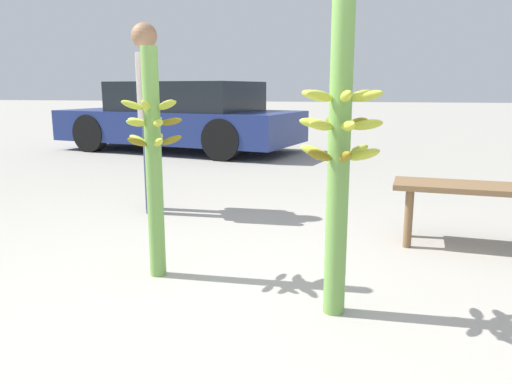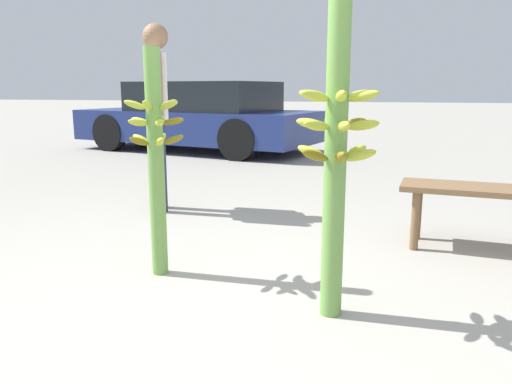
# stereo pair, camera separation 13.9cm
# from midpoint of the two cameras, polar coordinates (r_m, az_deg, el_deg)

# --- Properties ---
(ground_plane) EXTENTS (80.00, 80.00, 0.00)m
(ground_plane) POSITION_cam_midpoint_polar(r_m,az_deg,el_deg) (2.64, -4.36, -14.02)
(ground_plane) COLOR #9E998E
(banana_stalk_left) EXTENTS (0.36, 0.36, 1.39)m
(banana_stalk_left) POSITION_cam_midpoint_polar(r_m,az_deg,el_deg) (3.07, -12.91, 3.87)
(banana_stalk_left) COLOR #6B9E47
(banana_stalk_left) RESTS_ON ground_plane
(banana_stalk_center) EXTENTS (0.42, 0.42, 1.68)m
(banana_stalk_center) POSITION_cam_midpoint_polar(r_m,az_deg,el_deg) (2.47, 7.89, 5.19)
(banana_stalk_center) COLOR #6B9E47
(banana_stalk_center) RESTS_ON ground_plane
(vendor_person) EXTENTS (0.33, 0.57, 1.72)m
(vendor_person) POSITION_cam_midpoint_polar(r_m,az_deg,el_deg) (4.74, -13.18, 10.22)
(vendor_person) COLOR #2D334C
(vendor_person) RESTS_ON ground_plane
(market_bench) EXTENTS (1.37, 0.54, 0.47)m
(market_bench) POSITION_cam_midpoint_polar(r_m,az_deg,el_deg) (3.91, 24.31, -0.38)
(market_bench) COLOR brown
(market_bench) RESTS_ON ground_plane
(parked_car) EXTENTS (4.71, 2.79, 1.26)m
(parked_car) POSITION_cam_midpoint_polar(r_m,az_deg,el_deg) (9.39, -8.95, 8.44)
(parked_car) COLOR navy
(parked_car) RESTS_ON ground_plane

